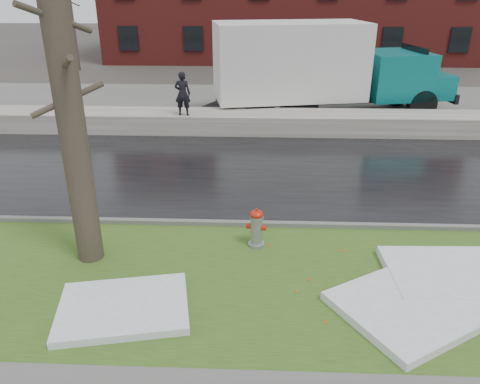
{
  "coord_description": "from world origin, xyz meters",
  "views": [
    {
      "loc": [
        -0.11,
        -8.7,
        5.26
      ],
      "look_at": [
        -0.5,
        0.77,
        1.0
      ],
      "focal_mm": 35.0,
      "sensor_mm": 36.0,
      "label": 1
    }
  ],
  "objects_px": {
    "worker": "(183,94)",
    "box_truck": "(318,68)",
    "tree": "(68,103)",
    "fire_hydrant": "(256,226)"
  },
  "relations": [
    {
      "from": "fire_hydrant",
      "to": "box_truck",
      "type": "bearing_deg",
      "value": 90.11
    },
    {
      "from": "worker",
      "to": "tree",
      "type": "bearing_deg",
      "value": 87.51
    },
    {
      "from": "worker",
      "to": "box_truck",
      "type": "bearing_deg",
      "value": -149.0
    },
    {
      "from": "fire_hydrant",
      "to": "worker",
      "type": "relative_size",
      "value": 0.55
    },
    {
      "from": "box_truck",
      "to": "worker",
      "type": "bearing_deg",
      "value": -161.61
    },
    {
      "from": "fire_hydrant",
      "to": "tree",
      "type": "distance_m",
      "value": 4.44
    },
    {
      "from": "tree",
      "to": "box_truck",
      "type": "xyz_separation_m",
      "value": [
        5.84,
        11.66,
        -1.24
      ]
    },
    {
      "from": "tree",
      "to": "box_truck",
      "type": "relative_size",
      "value": 0.55
    },
    {
      "from": "fire_hydrant",
      "to": "tree",
      "type": "relative_size",
      "value": 0.14
    },
    {
      "from": "fire_hydrant",
      "to": "box_truck",
      "type": "xyz_separation_m",
      "value": [
        2.42,
        11.06,
        1.52
      ]
    }
  ]
}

